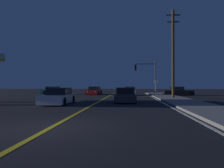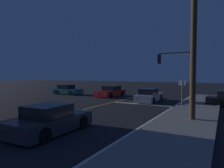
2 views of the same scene
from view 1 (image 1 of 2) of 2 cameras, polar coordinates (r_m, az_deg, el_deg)
The scene contains 14 objects.
ground_plane at distance 8.13m, azimuth -16.18°, elevation -11.31°, with size 160.00×160.00×0.00m, color black.
sidewalk_right at distance 19.99m, azimuth 18.65°, elevation -4.55°, with size 3.20×42.77×0.15m, color gray.
lane_line_center at distance 19.61m, azimuth -3.69°, elevation -4.85°, with size 0.20×40.40×0.01m, color gold.
lane_line_edge_right at distance 19.63m, azimuth 13.39°, elevation -4.84°, with size 0.16×40.40×0.01m, color silver.
stop_bar at distance 29.76m, azimuth 5.02°, elevation -3.31°, with size 6.05×0.50×0.01m, color silver.
car_lead_oncoming_black at distance 33.11m, azimuth 17.56°, elevation -1.99°, with size 4.36×2.03×1.34m.
car_mid_block_charcoal at distance 19.07m, azimuth 3.61°, elevation -3.25°, with size 2.01×4.25×1.34m.
car_distant_tail_red at distance 34.68m, azimuth -4.87°, elevation -1.93°, with size 2.14×4.53×1.34m.
car_following_oncoming_white at distance 17.85m, azimuth -14.45°, elevation -3.43°, with size 2.08×4.67×1.34m.
car_parked_curb_silver at distance 31.77m, azimuth 4.84°, elevation -2.08°, with size 1.88×4.53×1.34m.
car_far_approaching_teal at distance 35.75m, azimuth -15.59°, elevation -1.87°, with size 4.29×2.04×1.34m.
traffic_signal_near_right at distance 32.20m, azimuth 9.71°, elevation 3.05°, with size 3.23×0.28×5.21m.
utility_pole_right at distance 25.44m, azimuth 16.38°, elevation 8.21°, with size 1.65×0.33×10.33m.
street_sign_corner at distance 29.46m, azimuth 11.91°, elevation -0.31°, with size 0.56×0.06×2.31m.
Camera 1 is at (2.84, -7.46, 1.55)m, focal length 33.37 mm.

